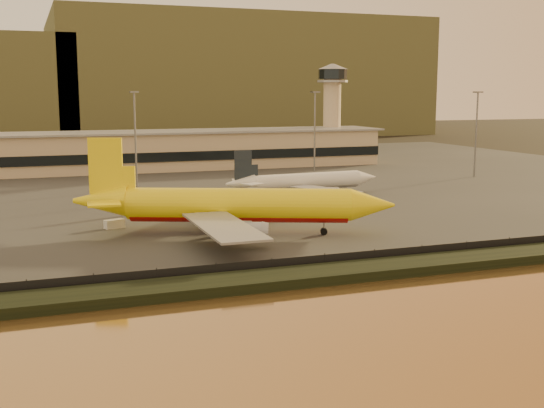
{
  "coord_description": "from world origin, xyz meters",
  "views": [
    {
      "loc": [
        -37.34,
        -99.1,
        25.07
      ],
      "look_at": [
        3.12,
        12.0,
        5.81
      ],
      "focal_mm": 45.0,
      "sensor_mm": 36.0,
      "label": 1
    }
  ],
  "objects": [
    {
      "name": "perimeter_fence",
      "position": [
        0.0,
        -13.0,
        1.3
      ],
      "size": [
        300.0,
        0.05,
        2.2
      ],
      "primitive_type": "cube",
      "color": "black",
      "rests_on": "tarmac"
    },
    {
      "name": "tarmac",
      "position": [
        0.0,
        95.0,
        0.1
      ],
      "size": [
        320.0,
        220.0,
        0.2
      ],
      "primitive_type": "cube",
      "color": "#2D2D2D",
      "rests_on": "ground"
    },
    {
      "name": "gse_vehicle_yellow",
      "position": [
        15.12,
        31.2,
        1.13
      ],
      "size": [
        4.38,
        2.55,
        1.85
      ],
      "primitive_type": "cube",
      "rotation": [
        0.0,
        0.0,
        -0.18
      ],
      "color": "yellow",
      "rests_on": "tarmac"
    },
    {
      "name": "distant_hills",
      "position": [
        -20.74,
        340.0,
        31.39
      ],
      "size": [
        470.0,
        160.0,
        70.0
      ],
      "color": "brown",
      "rests_on": "ground"
    },
    {
      "name": "terminal_building",
      "position": [
        -14.52,
        125.55,
        6.25
      ],
      "size": [
        202.0,
        25.0,
        12.6
      ],
      "color": "tan",
      "rests_on": "tarmac"
    },
    {
      "name": "dhl_cargo_jet",
      "position": [
        -3.05,
        15.27,
        5.32
      ],
      "size": [
        55.11,
        52.14,
        17.15
      ],
      "rotation": [
        0.0,
        0.0,
        -0.39
      ],
      "color": "yellow",
      "rests_on": "tarmac"
    },
    {
      "name": "ground",
      "position": [
        0.0,
        0.0,
        0.0
      ],
      "size": [
        900.0,
        900.0,
        0.0
      ],
      "primitive_type": "plane",
      "color": "black",
      "rests_on": "ground"
    },
    {
      "name": "embankment",
      "position": [
        0.0,
        -17.0,
        0.7
      ],
      "size": [
        320.0,
        7.0,
        1.4
      ],
      "primitive_type": "cube",
      "color": "black",
      "rests_on": "ground"
    },
    {
      "name": "control_tower",
      "position": [
        70.0,
        131.0,
        21.66
      ],
      "size": [
        11.2,
        11.2,
        35.5
      ],
      "color": "tan",
      "rests_on": "tarmac"
    },
    {
      "name": "white_narrowbody_jet",
      "position": [
        26.52,
        53.09,
        3.7
      ],
      "size": [
        40.85,
        39.78,
        11.73
      ],
      "rotation": [
        0.0,
        0.0,
        0.07
      ],
      "color": "silver",
      "rests_on": "tarmac"
    },
    {
      "name": "apron_light_masts",
      "position": [
        15.0,
        75.0,
        15.7
      ],
      "size": [
        152.2,
        12.2,
        25.4
      ],
      "color": "slate",
      "rests_on": "tarmac"
    },
    {
      "name": "gse_vehicle_white",
      "position": [
        -22.35,
        28.07,
        1.02
      ],
      "size": [
        3.96,
        2.71,
        1.63
      ],
      "primitive_type": "cube",
      "rotation": [
        0.0,
        0.0,
        0.33
      ],
      "color": "silver",
      "rests_on": "tarmac"
    }
  ]
}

